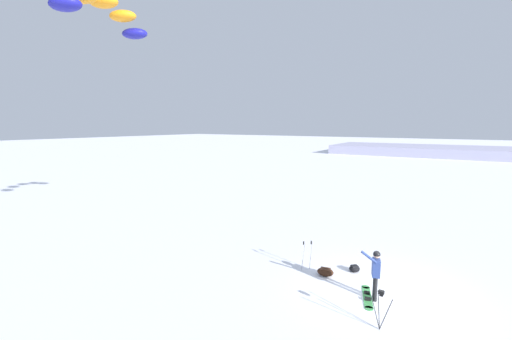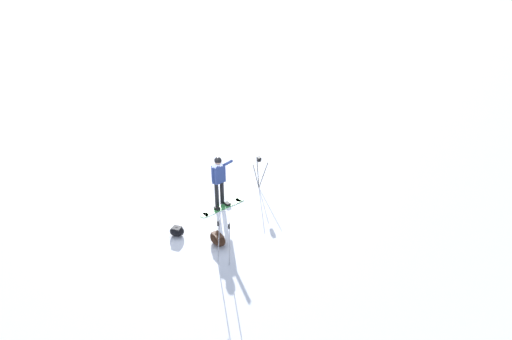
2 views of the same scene
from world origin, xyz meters
TOP-DOWN VIEW (x-y plane):
  - ground_plane at (0.00, 0.00)m, footprint 300.00×300.00m
  - snowboarder at (0.61, -0.24)m, footprint 0.62×0.66m
  - snowboard at (0.62, -0.47)m, footprint 1.71×0.77m
  - traction_kite at (3.93, -10.19)m, footprint 4.73×2.51m
  - gear_bag_large at (-1.17, -1.47)m, footprint 0.59×0.59m
  - camera_tripod at (2.30, 0.32)m, footprint 0.58×0.57m
  - gear_bag_small at (-0.14, -2.35)m, footprint 0.51×0.73m
  - ski_poles at (-0.21, -3.20)m, footprint 0.40×0.46m
  - distant_ridge at (-62.94, -1.94)m, footprint 17.18×42.59m

SIDE VIEW (x-z plane):
  - ground_plane at x=0.00m, z-range 0.00..0.00m
  - snowboard at x=0.62m, z-range -0.03..0.07m
  - gear_bag_large at x=-1.17m, z-range 0.01..0.29m
  - gear_bag_small at x=-0.14m, z-range 0.01..0.35m
  - ski_poles at x=-0.21m, z-range 0.20..1.49m
  - distant_ridge at x=-62.94m, z-range 0.00..1.79m
  - camera_tripod at x=2.30m, z-range 0.27..1.52m
  - snowboarder at x=0.61m, z-range 0.20..2.02m
  - traction_kite at x=3.93m, z-range 9.95..11.11m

